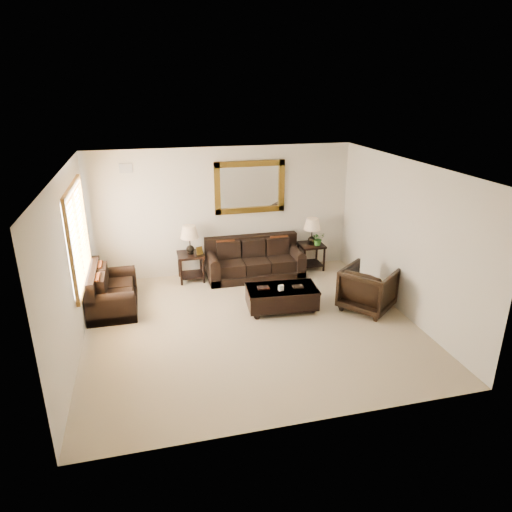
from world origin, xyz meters
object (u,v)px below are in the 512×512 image
object	(u,v)px
end_table_left	(190,245)
armchair	(368,287)
sofa	(254,262)
end_table_right	(312,236)
coffee_table	(282,296)
loveseat	(110,294)

from	to	relation	value
end_table_left	armchair	distance (m)	3.65
sofa	end_table_right	world-z (taller)	end_table_right
end_table_left	coffee_table	bearing A→B (deg)	-50.47
loveseat	end_table_right	world-z (taller)	end_table_right
end_table_right	armchair	bearing A→B (deg)	-81.47
loveseat	coffee_table	size ratio (longest dim) A/B	1.07
armchair	end_table_right	bearing A→B (deg)	-30.52
end_table_right	armchair	xyz separation A→B (m)	(0.32, -2.10, -0.32)
end_table_left	coffee_table	xyz separation A→B (m)	(1.44, -1.75, -0.51)
loveseat	end_table_right	distance (m)	4.38
sofa	end_table_left	xyz separation A→B (m)	(-1.33, 0.09, 0.48)
loveseat	end_table_left	world-z (taller)	end_table_left
sofa	end_table_right	bearing A→B (deg)	4.20
sofa	loveseat	world-z (taller)	sofa
coffee_table	end_table_right	bearing A→B (deg)	60.00
end_table_right	coffee_table	world-z (taller)	end_table_right
loveseat	coffee_table	world-z (taller)	loveseat
sofa	loveseat	size ratio (longest dim) A/B	1.43
sofa	end_table_right	size ratio (longest dim) A/B	1.74
sofa	end_table_left	size ratio (longest dim) A/B	1.70
coffee_table	loveseat	bearing A→B (deg)	169.74
sofa	end_table_left	bearing A→B (deg)	176.16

